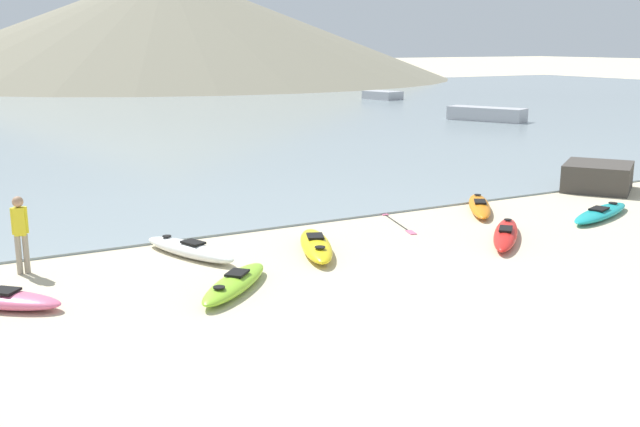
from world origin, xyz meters
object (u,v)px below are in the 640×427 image
at_px(kayak_on_sand_3, 506,234).
at_px(kayak_on_sand_6, 235,283).
at_px(kayak_on_sand_0, 189,249).
at_px(kayak_on_sand_1, 0,299).
at_px(moored_boat_1, 487,114).
at_px(person_near_waterline, 20,230).
at_px(shoreline_rock, 598,177).
at_px(kayak_on_sand_4, 316,245).
at_px(kayak_on_sand_2, 479,206).
at_px(kayak_on_sand_5, 601,213).
at_px(moored_boat_0, 383,95).
at_px(loose_paddle, 397,222).

height_order(kayak_on_sand_3, kayak_on_sand_6, kayak_on_sand_3).
xyz_separation_m(kayak_on_sand_0, kayak_on_sand_1, (-4.40, -1.60, -0.02)).
bearing_deg(kayak_on_sand_0, moored_boat_1, 37.29).
distance_m(person_near_waterline, shoreline_rock, 18.96).
relative_size(kayak_on_sand_4, moored_boat_1, 0.60).
bearing_deg(person_near_waterline, kayak_on_sand_2, 0.30).
distance_m(kayak_on_sand_2, kayak_on_sand_5, 3.50).
distance_m(kayak_on_sand_5, moored_boat_0, 46.34).
xyz_separation_m(kayak_on_sand_5, loose_paddle, (-5.66, 2.32, -0.12)).
height_order(kayak_on_sand_3, moored_boat_0, moored_boat_0).
relative_size(kayak_on_sand_5, loose_paddle, 1.29).
distance_m(kayak_on_sand_0, moored_boat_1, 34.44).
bearing_deg(loose_paddle, kayak_on_sand_5, -22.31).
xyz_separation_m(person_near_waterline, moored_boat_0, (35.60, 39.48, -0.59)).
distance_m(kayak_on_sand_2, kayak_on_sand_3, 3.50).
distance_m(kayak_on_sand_1, kayak_on_sand_3, 12.17).
bearing_deg(kayak_on_sand_0, moored_boat_0, 51.38).
bearing_deg(kayak_on_sand_0, loose_paddle, 3.94).
height_order(kayak_on_sand_0, person_near_waterline, person_near_waterline).
bearing_deg(kayak_on_sand_4, kayak_on_sand_1, -176.56).
distance_m(kayak_on_sand_1, person_near_waterline, 2.34).
relative_size(kayak_on_sand_0, kayak_on_sand_1, 1.24).
relative_size(kayak_on_sand_0, moored_boat_1, 0.60).
relative_size(kayak_on_sand_2, moored_boat_1, 0.60).
bearing_deg(kayak_on_sand_3, loose_paddle, 115.56).
bearing_deg(person_near_waterline, moored_boat_0, 47.96).
bearing_deg(kayak_on_sand_0, kayak_on_sand_2, 3.26).
height_order(kayak_on_sand_2, person_near_waterline, person_near_waterline).
bearing_deg(kayak_on_sand_1, person_near_waterline, 70.87).
bearing_deg(kayak_on_sand_5, kayak_on_sand_6, -175.17).
bearing_deg(shoreline_rock, kayak_on_sand_0, -175.73).
height_order(kayak_on_sand_5, kayak_on_sand_6, kayak_on_sand_6).
relative_size(kayak_on_sand_0, kayak_on_sand_2, 1.00).
bearing_deg(kayak_on_sand_3, kayak_on_sand_2, 60.48).
bearing_deg(kayak_on_sand_2, person_near_waterline, -179.70).
xyz_separation_m(person_near_waterline, shoreline_rock, (18.94, 0.67, -0.54)).
distance_m(person_near_waterline, loose_paddle, 10.06).
height_order(moored_boat_0, loose_paddle, moored_boat_0).
relative_size(moored_boat_1, loose_paddle, 1.89).
distance_m(kayak_on_sand_2, person_near_waterline, 13.17).
bearing_deg(kayak_on_sand_5, moored_boat_0, 64.53).
bearing_deg(loose_paddle, kayak_on_sand_3, -64.44).
xyz_separation_m(kayak_on_sand_1, kayak_on_sand_5, (16.39, -0.29, -0.02)).
distance_m(kayak_on_sand_1, moored_boat_0, 55.18).
distance_m(kayak_on_sand_3, moored_boat_1, 30.55).
distance_m(kayak_on_sand_3, kayak_on_sand_5, 4.30).
bearing_deg(kayak_on_sand_4, kayak_on_sand_6, -148.68).
bearing_deg(kayak_on_sand_4, kayak_on_sand_5, -4.54).
height_order(kayak_on_sand_3, moored_boat_1, moored_boat_1).
distance_m(moored_boat_1, shoreline_rock, 23.17).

